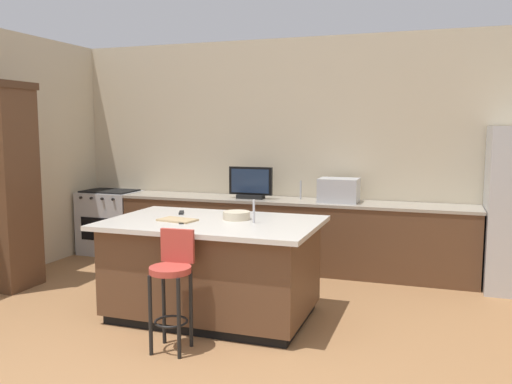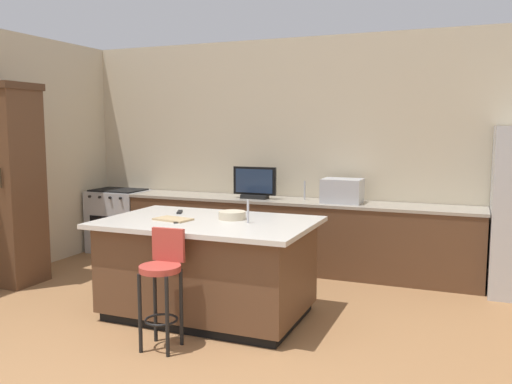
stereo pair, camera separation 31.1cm
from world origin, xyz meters
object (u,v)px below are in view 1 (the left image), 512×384
fruit_bowl (236,215)px  tv_remote (181,213)px  kitchen_island (213,268)px  microwave (339,190)px  cell_phone (182,222)px  range_oven (111,222)px  bar_stool_center (172,279)px  cabinet_tower (3,183)px  cutting_board (177,220)px  tv_monitor (251,184)px

fruit_bowl → tv_remote: fruit_bowl is taller
kitchen_island → tv_remote: (-0.47, 0.28, 0.47)m
microwave → cell_phone: (-1.08, -2.12, -0.10)m
microwave → cell_phone: microwave is taller
range_oven → bar_stool_center: bearing=-48.3°
range_oven → cell_phone: cell_phone is taller
cabinet_tower → cutting_board: (2.31, -0.25, -0.25)m
cabinet_tower → cell_phone: bearing=-7.7°
bar_stool_center → cutting_board: size_ratio=2.82×
cabinet_tower → bar_stool_center: (2.62, -0.95, -0.61)m
range_oven → tv_monitor: size_ratio=1.59×
range_oven → microwave: size_ratio=1.91×
tv_remote → cutting_board: tv_remote is taller
kitchen_island → cabinet_tower: size_ratio=0.87×
cabinet_tower → fruit_bowl: bearing=0.2°
tv_monitor → bar_stool_center: bearing=-84.2°
fruit_bowl → tv_remote: (-0.66, 0.14, -0.03)m
tv_remote → cutting_board: 0.44m
bar_stool_center → cell_phone: 0.75m
microwave → tv_monitor: tv_monitor is taller
range_oven → cabinet_tower: cabinet_tower is taller
range_oven → microwave: 3.36m
microwave → tv_monitor: size_ratio=0.83×
cabinet_tower → tv_remote: size_ratio=13.60×
range_oven → fruit_bowl: (2.64, -1.78, 0.52)m
tv_monitor → fruit_bowl: size_ratio=2.22×
fruit_bowl → microwave: bearing=69.4°
cabinet_tower → fruit_bowl: size_ratio=8.86×
kitchen_island → microwave: bearing=65.9°
fruit_bowl → tv_remote: 0.68m
microwave → fruit_bowl: 1.91m
cell_phone → cabinet_tower: bearing=138.7°
range_oven → fruit_bowl: fruit_bowl is taller
tv_monitor → cabinet_tower: bearing=-143.3°
cabinet_tower → bar_stool_center: cabinet_tower is taller
cell_phone → tv_remote: (-0.25, 0.48, 0.01)m
bar_stool_center → cutting_board: (-0.31, 0.70, 0.35)m
kitchen_island → cell_phone: 0.55m
cutting_board → cell_phone: bearing=-40.8°
microwave → cutting_board: bearing=-119.7°
cabinet_tower → microwave: bearing=27.3°
cabinet_tower → cell_phone: (2.40, -0.32, -0.26)m
tv_remote → cabinet_tower: bearing=161.1°
microwave → cell_phone: size_ratio=3.20×
range_oven → tv_monitor: (2.17, -0.05, 0.63)m
cabinet_tower → tv_remote: 2.17m
fruit_bowl → bar_stool_center: bearing=-101.4°
cell_phone → tv_remote: size_ratio=0.88×
cabinet_tower → tv_remote: (2.15, 0.15, -0.25)m
cabinet_tower → bar_stool_center: 2.85m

